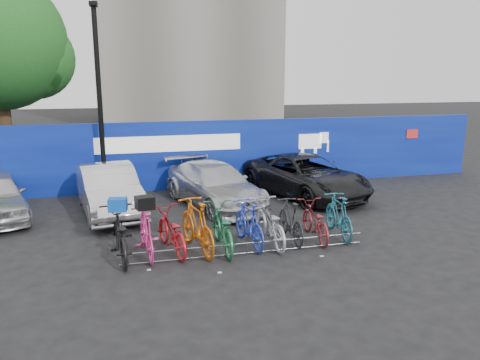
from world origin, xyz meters
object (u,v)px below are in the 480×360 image
object	(u,v)px
car_3	(305,176)
bike_1	(146,233)
tree	(3,45)
lamppost	(99,97)
car_2	(214,185)
bike_0	(120,235)
bike_2	(171,231)
bike_8	(315,221)
bike_rack	(247,248)
bike_5	(249,223)
bike_4	(222,228)
bike_3	(197,226)
bike_7	(291,220)
bike_9	(339,216)
car_1	(109,190)
bike_6	(269,223)

from	to	relation	value
car_3	bike_1	size ratio (longest dim) A/B	2.69
tree	car_3	xyz separation A→B (m)	(10.05, -6.04, -4.39)
lamppost	car_2	world-z (taller)	lamppost
bike_0	bike_2	bearing A→B (deg)	-179.87
car_3	bike_8	distance (m)	4.27
bike_rack	bike_5	world-z (taller)	bike_5
bike_0	bike_2	xyz separation A→B (m)	(1.13, 0.11, -0.05)
tree	bike_4	bearing A→B (deg)	-58.24
bike_rack	bike_2	world-z (taller)	bike_2
bike_8	bike_4	bearing A→B (deg)	6.25
bike_3	bike_7	world-z (taller)	bike_3
car_2	bike_8	distance (m)	4.07
bike_2	bike_3	xyz separation A→B (m)	(0.58, -0.09, 0.12)
bike_rack	bike_9	bearing A→B (deg)	13.97
car_3	bike_1	xyz separation A→B (m)	(-5.46, -4.11, -0.13)
bike_rack	bike_9	world-z (taller)	bike_9
bike_3	car_3	bearing A→B (deg)	-147.51
lamppost	bike_2	distance (m)	6.27
bike_1	bike_3	bearing A→B (deg)	174.62
bike_0	car_2	bearing A→B (deg)	-132.68
lamppost	bike_2	xyz separation A→B (m)	(1.57, -5.40, -2.77)
bike_4	lamppost	bearing A→B (deg)	-63.49
car_3	bike_2	world-z (taller)	car_3
bike_7	bike_8	world-z (taller)	bike_7
bike_rack	bike_3	xyz separation A→B (m)	(-1.05, 0.50, 0.45)
bike_rack	car_2	size ratio (longest dim) A/B	1.25
bike_rack	tree	bearing A→B (deg)	122.45
tree	bike_0	size ratio (longest dim) A/B	3.73
bike_8	bike_9	distance (m)	0.66
lamppost	bike_rack	bearing A→B (deg)	-61.93
bike_8	bike_2	bearing A→B (deg)	3.32
bike_rack	bike_8	xyz separation A→B (m)	(1.88, 0.58, 0.30)
tree	bike_9	distance (m)	14.41
bike_8	tree	bearing A→B (deg)	-45.82
lamppost	car_1	world-z (taller)	lamppost
bike_1	bike_4	distance (m)	1.72
bike_2	bike_3	world-z (taller)	bike_3
tree	bike_4	size ratio (longest dim) A/B	3.91
bike_1	bike_6	xyz separation A→B (m)	(2.89, 0.03, -0.03)
tree	bike_8	world-z (taller)	tree
bike_4	bike_8	size ratio (longest dim) A/B	1.13
car_2	car_1	bearing A→B (deg)	164.59
lamppost	bike_rack	world-z (taller)	lamppost
bike_2	bike_6	xyz separation A→B (m)	(2.33, -0.06, 0.02)
lamppost	bike_4	size ratio (longest dim) A/B	3.06
lamppost	car_1	bearing A→B (deg)	-84.84
bike_6	bike_9	distance (m)	1.84
bike_7	bike_8	xyz separation A→B (m)	(0.61, -0.05, -0.05)
lamppost	bike_9	bearing A→B (deg)	-43.12
car_1	bike_3	bearing A→B (deg)	-70.90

